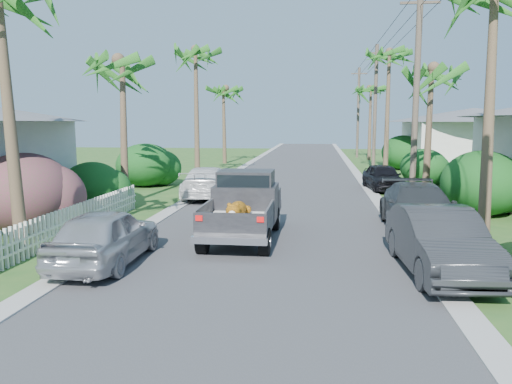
# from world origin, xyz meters

# --- Properties ---
(ground) EXTENTS (120.00, 120.00, 0.00)m
(ground) POSITION_xyz_m (0.00, 0.00, 0.00)
(ground) COLOR #285821
(ground) RESTS_ON ground
(road) EXTENTS (8.00, 100.00, 0.02)m
(road) POSITION_xyz_m (0.00, 25.00, 0.01)
(road) COLOR #38383A
(road) RESTS_ON ground
(curb_left) EXTENTS (0.60, 100.00, 0.06)m
(curb_left) POSITION_xyz_m (-4.30, 25.00, 0.03)
(curb_left) COLOR #A5A39E
(curb_left) RESTS_ON ground
(curb_right) EXTENTS (0.60, 100.00, 0.06)m
(curb_right) POSITION_xyz_m (4.30, 25.00, 0.03)
(curb_right) COLOR #A5A39E
(curb_right) RESTS_ON ground
(pickup_truck) EXTENTS (1.98, 5.12, 2.06)m
(pickup_truck) POSITION_xyz_m (-0.69, 6.33, 1.01)
(pickup_truck) COLOR black
(pickup_truck) RESTS_ON ground
(parked_car_rn) EXTENTS (1.91, 4.76, 1.54)m
(parked_car_rn) POSITION_xyz_m (4.41, 3.02, 0.77)
(parked_car_rn) COLOR #282A2D
(parked_car_rn) RESTS_ON ground
(parked_car_rm) EXTENTS (2.19, 5.26, 1.52)m
(parked_car_rm) POSITION_xyz_m (4.86, 7.77, 0.76)
(parked_car_rm) COLOR #2D3033
(parked_car_rm) RESTS_ON ground
(parked_car_rf) EXTENTS (2.08, 4.18, 1.37)m
(parked_car_rf) POSITION_xyz_m (5.00, 17.90, 0.68)
(parked_car_rf) COLOR black
(parked_car_rf) RESTS_ON ground
(parked_car_ln) EXTENTS (1.76, 4.25, 1.44)m
(parked_car_ln) POSITION_xyz_m (-3.70, 2.82, 0.72)
(parked_car_ln) COLOR #ABADB2
(parked_car_ln) RESTS_ON ground
(parked_car_lf) EXTENTS (2.40, 5.19, 1.47)m
(parked_car_lf) POSITION_xyz_m (-3.60, 14.14, 0.73)
(parked_car_lf) COLOR silver
(parked_car_lf) RESTS_ON ground
(palm_l_b) EXTENTS (4.40, 4.40, 7.40)m
(palm_l_b) POSITION_xyz_m (-6.80, 12.00, 6.15)
(palm_l_b) COLOR brown
(palm_l_b) RESTS_ON ground
(palm_l_c) EXTENTS (4.40, 4.40, 9.20)m
(palm_l_c) POSITION_xyz_m (-6.00, 22.00, 7.91)
(palm_l_c) COLOR brown
(palm_l_c) RESTS_ON ground
(palm_l_d) EXTENTS (4.40, 4.40, 7.70)m
(palm_l_d) POSITION_xyz_m (-6.50, 34.00, 6.44)
(palm_l_d) COLOR brown
(palm_l_d) RESTS_ON ground
(palm_r_b) EXTENTS (4.40, 4.40, 7.20)m
(palm_r_b) POSITION_xyz_m (6.60, 15.00, 5.95)
(palm_r_b) COLOR brown
(palm_r_b) RESTS_ON ground
(palm_r_c) EXTENTS (4.40, 4.40, 9.40)m
(palm_r_c) POSITION_xyz_m (6.20, 26.00, 8.11)
(palm_r_c) COLOR brown
(palm_r_c) RESTS_ON ground
(palm_r_d) EXTENTS (4.40, 4.40, 8.00)m
(palm_r_d) POSITION_xyz_m (6.50, 40.00, 6.74)
(palm_r_d) COLOR brown
(palm_r_d) RESTS_ON ground
(shrub_l_b) EXTENTS (3.00, 3.30, 2.60)m
(shrub_l_b) POSITION_xyz_m (-7.80, 6.00, 1.30)
(shrub_l_b) COLOR #A21757
(shrub_l_b) RESTS_ON ground
(shrub_l_c) EXTENTS (2.40, 2.64, 2.00)m
(shrub_l_c) POSITION_xyz_m (-7.40, 10.00, 1.00)
(shrub_l_c) COLOR #123F18
(shrub_l_c) RESTS_ON ground
(shrub_l_d) EXTENTS (3.20, 3.52, 2.40)m
(shrub_l_d) POSITION_xyz_m (-8.00, 18.00, 1.20)
(shrub_l_d) COLOR #123F18
(shrub_l_d) RESTS_ON ground
(shrub_r_b) EXTENTS (3.00, 3.30, 2.50)m
(shrub_r_b) POSITION_xyz_m (7.80, 11.00, 1.25)
(shrub_r_b) COLOR #123F18
(shrub_r_b) RESTS_ON ground
(shrub_r_c) EXTENTS (2.60, 2.86, 2.10)m
(shrub_r_c) POSITION_xyz_m (7.50, 20.00, 1.05)
(shrub_r_c) COLOR #123F18
(shrub_r_c) RESTS_ON ground
(shrub_r_d) EXTENTS (3.20, 3.52, 2.60)m
(shrub_r_d) POSITION_xyz_m (8.00, 30.00, 1.30)
(shrub_r_d) COLOR #123F18
(shrub_r_d) RESTS_ON ground
(picket_fence) EXTENTS (0.10, 11.00, 1.00)m
(picket_fence) POSITION_xyz_m (-6.00, 5.50, 0.50)
(picket_fence) COLOR white
(picket_fence) RESTS_ON ground
(house_right_far) EXTENTS (9.00, 8.00, 4.60)m
(house_right_far) POSITION_xyz_m (13.00, 30.00, 2.12)
(house_right_far) COLOR silver
(house_right_far) RESTS_ON ground
(utility_pole_b) EXTENTS (1.60, 0.26, 9.00)m
(utility_pole_b) POSITION_xyz_m (5.60, 13.00, 4.60)
(utility_pole_b) COLOR brown
(utility_pole_b) RESTS_ON ground
(utility_pole_c) EXTENTS (1.60, 0.26, 9.00)m
(utility_pole_c) POSITION_xyz_m (5.60, 28.00, 4.60)
(utility_pole_c) COLOR brown
(utility_pole_c) RESTS_ON ground
(utility_pole_d) EXTENTS (1.60, 0.26, 9.00)m
(utility_pole_d) POSITION_xyz_m (5.60, 43.00, 4.60)
(utility_pole_d) COLOR brown
(utility_pole_d) RESTS_ON ground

